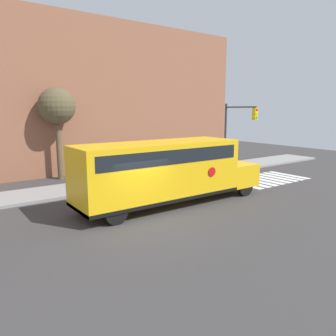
{
  "coord_description": "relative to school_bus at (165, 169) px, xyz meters",
  "views": [
    {
      "loc": [
        -6.86,
        -11.42,
        4.58
      ],
      "look_at": [
        2.57,
        1.63,
        1.69
      ],
      "focal_mm": 35.0,
      "sensor_mm": 36.0,
      "label": 1
    }
  ],
  "objects": [
    {
      "name": "crosswalk_stripes",
      "position": [
        8.9,
        0.87,
        -1.76
      ],
      "size": [
        5.4,
        3.2,
        0.01
      ],
      "color": "white",
      "rests_on": "ground"
    },
    {
      "name": "school_bus",
      "position": [
        0.0,
        0.0,
        0.0
      ],
      "size": [
        9.89,
        2.57,
        3.08
      ],
      "color": "yellow",
      "rests_on": "ground"
    },
    {
      "name": "tree_far_sidewalk",
      "position": [
        -2.16,
        9.02,
        2.92
      ],
      "size": [
        2.37,
        2.37,
        5.98
      ],
      "color": "brown",
      "rests_on": "ground"
    },
    {
      "name": "building_backdrop",
      "position": [
        -2.04,
        11.87,
        3.78
      ],
      "size": [
        32.0,
        4.0,
        11.08
      ],
      "color": "#935B42",
      "rests_on": "ground"
    },
    {
      "name": "stop_sign",
      "position": [
        7.36,
        4.54,
        -0.16
      ],
      "size": [
        0.63,
        0.1,
        2.46
      ],
      "color": "#38383A",
      "rests_on": "ground"
    },
    {
      "name": "ground_plane",
      "position": [
        -2.04,
        -1.13,
        -1.76
      ],
      "size": [
        60.0,
        60.0,
        0.0
      ],
      "primitive_type": "plane",
      "color": "#3A3838"
    },
    {
      "name": "traffic_light",
      "position": [
        8.61,
        3.53,
        1.55
      ],
      "size": [
        0.28,
        2.88,
        5.0
      ],
      "color": "#38383A",
      "rests_on": "ground"
    },
    {
      "name": "sidewalk_strip",
      "position": [
        -2.04,
        5.37,
        -1.69
      ],
      "size": [
        44.0,
        3.0,
        0.15
      ],
      "color": "gray",
      "rests_on": "ground"
    }
  ]
}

